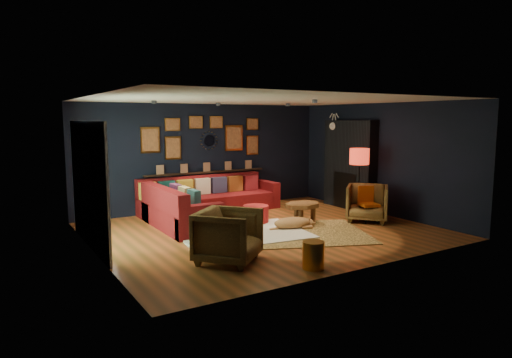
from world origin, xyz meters
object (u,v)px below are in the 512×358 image
coffee_table (303,207)px  armchair_left (228,233)px  gold_stool (313,255)px  orange_chair (368,201)px  armchair_right (367,201)px  floor_lamp (359,160)px  sectional (199,204)px  dog (292,221)px  pouf (256,214)px

coffee_table → armchair_left: armchair_left is taller
gold_stool → orange_chair: (2.99, 1.88, 0.25)m
armchair_right → floor_lamp: size_ratio=0.56×
orange_chair → floor_lamp: (0.13, 0.42, 0.87)m
sectional → coffee_table: bearing=-47.4°
sectional → armchair_right: size_ratio=3.86×
armchair_right → dog: size_ratio=0.84×
pouf → dog: pouf is taller
armchair_left → floor_lamp: bearing=-22.6°
armchair_right → orange_chair: size_ratio=1.13×
coffee_table → armchair_left: (-2.56, -1.46, 0.08)m
orange_chair → pouf: bearing=169.9°
sectional → gold_stool: 4.16m
coffee_table → sectional: bearing=132.6°
floor_lamp → pouf: bearing=163.1°
dog → armchair_right: bearing=6.9°
pouf → armchair_left: bearing=-130.5°
coffee_table → armchair_right: armchair_right is taller
sectional → armchair_right: (3.02, -2.23, 0.12)m
pouf → armchair_right: 2.46m
coffee_table → gold_stool: coffee_table is taller
sectional → armchair_right: bearing=-36.4°
sectional → armchair_left: bearing=-106.3°
orange_chair → floor_lamp: size_ratio=0.50×
sectional → orange_chair: bearing=-37.3°
coffee_table → pouf: size_ratio=1.78×
sectional → coffee_table: (1.61, -1.76, 0.05)m
armchair_left → floor_lamp: size_ratio=0.58×
pouf → dog: (0.35, -0.85, -0.03)m
floor_lamp → orange_chair: bearing=-106.7°
sectional → gold_stool: sectional is taller
gold_stool → orange_chair: 3.54m
coffee_table → gold_stool: (-1.62, -2.40, -0.17)m
armchair_left → gold_stool: bearing=-86.0°
floor_lamp → gold_stool: bearing=-143.6°
coffee_table → gold_stool: size_ratio=2.35×
sectional → armchair_left: size_ratio=3.71×
gold_stool → dog: (1.17, 2.15, -0.02)m
armchair_right → dog: 1.89m
armchair_right → dog: armchair_right is taller
gold_stool → orange_chair: bearing=32.2°
sectional → orange_chair: sectional is taller
coffee_table → dog: bearing=-150.9°
armchair_right → dog: (-1.86, 0.22, -0.26)m
armchair_right → coffee_table: bearing=-151.7°
pouf → gold_stool: gold_stool is taller
orange_chair → dog: orange_chair is taller
pouf → floor_lamp: size_ratio=0.35×
orange_chair → dog: (-1.82, 0.27, -0.27)m
armchair_right → gold_stool: (-3.02, -1.93, -0.23)m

